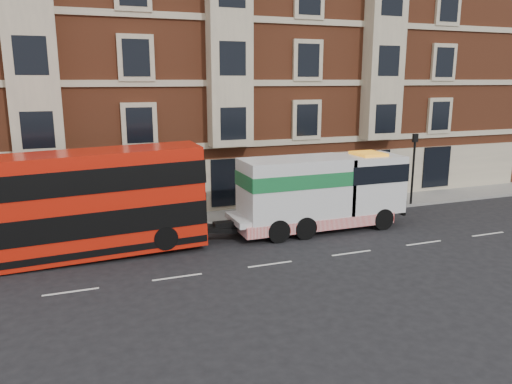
% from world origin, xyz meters
% --- Properties ---
extents(ground, '(120.00, 120.00, 0.00)m').
position_xyz_m(ground, '(0.00, 0.00, 0.00)').
color(ground, black).
rests_on(ground, ground).
extents(sidewalk, '(90.00, 3.00, 0.15)m').
position_xyz_m(sidewalk, '(0.00, 7.50, 0.07)').
color(sidewalk, slate).
rests_on(sidewalk, ground).
extents(victorian_terrace, '(45.00, 12.00, 20.40)m').
position_xyz_m(victorian_terrace, '(0.50, 15.00, 10.07)').
color(victorian_terrace, brown).
rests_on(victorian_terrace, ground).
extents(lamp_post_west, '(0.35, 0.15, 4.35)m').
position_xyz_m(lamp_post_west, '(-6.00, 6.20, 2.68)').
color(lamp_post_west, black).
rests_on(lamp_post_west, sidewalk).
extents(lamp_post_east, '(0.35, 0.15, 4.35)m').
position_xyz_m(lamp_post_east, '(12.00, 6.20, 2.68)').
color(lamp_post_east, black).
rests_on(lamp_post_east, sidewalk).
extents(double_decker_bus, '(11.54, 2.65, 4.67)m').
position_xyz_m(double_decker_bus, '(-7.84, 3.78, 2.48)').
color(double_decker_bus, red).
rests_on(double_decker_bus, ground).
extents(tow_truck, '(9.24, 2.73, 3.85)m').
position_xyz_m(tow_truck, '(4.22, 3.78, 2.04)').
color(tow_truck, silver).
rests_on(tow_truck, ground).
extents(pedestrian, '(0.80, 0.76, 1.84)m').
position_xyz_m(pedestrian, '(-8.47, 6.15, 1.07)').
color(pedestrian, '#1F1C38').
rests_on(pedestrian, sidewalk).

